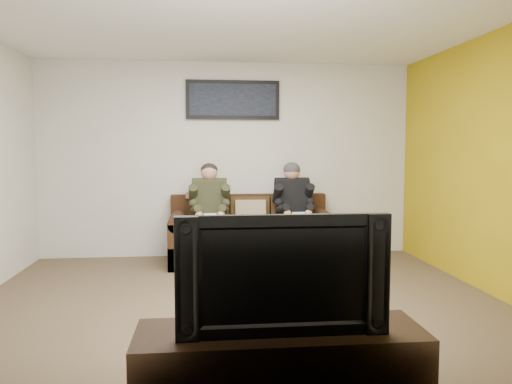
{
  "coord_description": "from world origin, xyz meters",
  "views": [
    {
      "loc": [
        -0.36,
        -4.51,
        1.44
      ],
      "look_at": [
        0.27,
        1.2,
        0.95
      ],
      "focal_mm": 35.0,
      "sensor_mm": 36.0,
      "label": 1
    }
  ],
  "objects": [
    {
      "name": "person_left",
      "position": [
        -0.26,
        1.65,
        0.71
      ],
      "size": [
        0.51,
        0.87,
        1.27
      ],
      "color": "#807150",
      "rests_on": "sofa"
    },
    {
      "name": "wall_back",
      "position": [
        0.0,
        2.25,
        1.3
      ],
      "size": [
        5.0,
        0.0,
        5.0
      ],
      "primitive_type": "plane",
      "rotation": [
        1.57,
        0.0,
        0.0
      ],
      "color": "beige",
      "rests_on": "ground"
    },
    {
      "name": "wall_right",
      "position": [
        2.5,
        0.0,
        1.3
      ],
      "size": [
        0.0,
        4.5,
        4.5
      ],
      "primitive_type": "plane",
      "rotation": [
        1.57,
        0.0,
        -1.57
      ],
      "color": "beige",
      "rests_on": "ground"
    },
    {
      "name": "wall_front",
      "position": [
        0.0,
        -2.25,
        1.3
      ],
      "size": [
        5.0,
        0.0,
        5.0
      ],
      "primitive_type": "plane",
      "rotation": [
        -1.57,
        0.0,
        0.0
      ],
      "color": "beige",
      "rests_on": "ground"
    },
    {
      "name": "floor",
      "position": [
        0.0,
        0.0,
        0.0
      ],
      "size": [
        5.0,
        5.0,
        0.0
      ],
      "primitive_type": "plane",
      "color": "brown",
      "rests_on": "ground"
    },
    {
      "name": "throw_pillow",
      "position": [
        0.27,
        1.86,
        0.6
      ],
      "size": [
        0.39,
        0.19,
        0.39
      ],
      "primitive_type": "cube",
      "rotation": [
        -0.21,
        0.0,
        0.0
      ],
      "color": "#958461",
      "rests_on": "sofa"
    },
    {
      "name": "tv_stand",
      "position": [
        0.05,
        -1.95,
        0.24
      ],
      "size": [
        1.54,
        0.5,
        0.48
      ],
      "primitive_type": "cube",
      "rotation": [
        0.0,
        0.0,
        -0.0
      ],
      "color": "#311E10",
      "rests_on": "ground"
    },
    {
      "name": "accent_wall_right",
      "position": [
        2.49,
        0.0,
        1.3
      ],
      "size": [
        0.0,
        4.5,
        4.5
      ],
      "primitive_type": "plane",
      "rotation": [
        1.57,
        0.0,
        -1.57
      ],
      "color": "#B39711",
      "rests_on": "ground"
    },
    {
      "name": "throw_blanket",
      "position": [
        -0.36,
        2.08,
        0.84
      ],
      "size": [
        0.42,
        0.21,
        0.07
      ],
      "primitive_type": "cube",
      "color": "tan",
      "rests_on": "sofa"
    },
    {
      "name": "television",
      "position": [
        0.05,
        -1.95,
        0.8
      ],
      "size": [
        1.1,
        0.15,
        0.63
      ],
      "primitive_type": "imported",
      "rotation": [
        0.0,
        0.0,
        -0.0
      ],
      "color": "black",
      "rests_on": "tv_stand"
    },
    {
      "name": "person_right",
      "position": [
        0.8,
        1.65,
        0.71
      ],
      "size": [
        0.51,
        0.86,
        1.28
      ],
      "color": "black",
      "rests_on": "sofa"
    },
    {
      "name": "framed_poster",
      "position": [
        0.07,
        2.22,
        2.1
      ],
      "size": [
        1.25,
        0.05,
        0.52
      ],
      "color": "black",
      "rests_on": "wall_back"
    },
    {
      "name": "ceiling",
      "position": [
        0.0,
        0.0,
        2.6
      ],
      "size": [
        5.0,
        5.0,
        0.0
      ],
      "primitive_type": "plane",
      "rotation": [
        3.14,
        0.0,
        0.0
      ],
      "color": "silver",
      "rests_on": "ground"
    },
    {
      "name": "cat",
      "position": [
        0.36,
        1.57,
        0.51
      ],
      "size": [
        0.66,
        0.26,
        0.24
      ],
      "color": "#442E1A",
      "rests_on": "sofa"
    },
    {
      "name": "sofa",
      "position": [
        0.27,
        1.82,
        0.32
      ],
      "size": [
        2.06,
        0.89,
        0.84
      ],
      "color": "#311C0E",
      "rests_on": "ground"
    }
  ]
}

